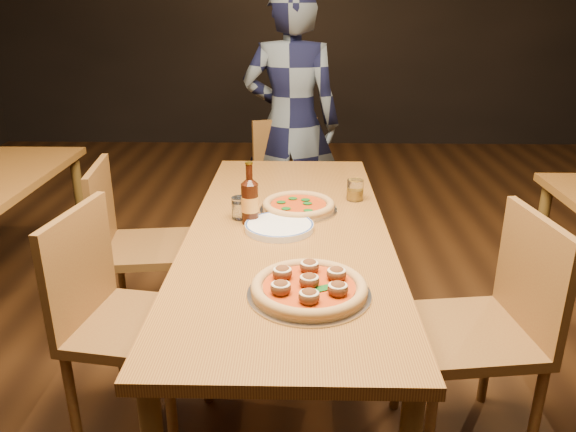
{
  "coord_description": "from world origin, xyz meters",
  "views": [
    {
      "loc": [
        0.04,
        -2.11,
        1.62
      ],
      "look_at": [
        0.0,
        -0.05,
        0.82
      ],
      "focal_mm": 35.0,
      "sensor_mm": 36.0,
      "label": 1
    }
  ],
  "objects_px": {
    "water_glass": "(240,208)",
    "amber_glass": "(355,190)",
    "table_main": "(288,244)",
    "pizza_meatball": "(309,287)",
    "chair_main_nw": "(137,323)",
    "beer_bottle": "(250,202)",
    "chair_main_e": "(469,331)",
    "chair_main_sw": "(148,247)",
    "diner": "(292,124)",
    "pizza_margherita": "(298,206)",
    "plate_stack": "(279,227)",
    "chair_end": "(295,191)"
  },
  "relations": [
    {
      "from": "chair_main_nw",
      "to": "pizza_margherita",
      "type": "distance_m",
      "value": 0.84
    },
    {
      "from": "chair_main_nw",
      "to": "chair_main_sw",
      "type": "xyz_separation_m",
      "value": [
        -0.15,
        0.72,
        -0.01
      ]
    },
    {
      "from": "chair_main_sw",
      "to": "chair_main_e",
      "type": "distance_m",
      "value": 1.57
    },
    {
      "from": "plate_stack",
      "to": "pizza_meatball",
      "type": "bearing_deg",
      "value": -77.95
    },
    {
      "from": "plate_stack",
      "to": "beer_bottle",
      "type": "xyz_separation_m",
      "value": [
        -0.12,
        0.07,
        0.08
      ]
    },
    {
      "from": "water_glass",
      "to": "amber_glass",
      "type": "bearing_deg",
      "value": 25.76
    },
    {
      "from": "chair_main_e",
      "to": "pizza_meatball",
      "type": "xyz_separation_m",
      "value": [
        -0.59,
        -0.22,
        0.29
      ]
    },
    {
      "from": "chair_main_e",
      "to": "pizza_margherita",
      "type": "bearing_deg",
      "value": -137.66
    },
    {
      "from": "table_main",
      "to": "chair_end",
      "type": "bearing_deg",
      "value": 89.32
    },
    {
      "from": "table_main",
      "to": "pizza_meatball",
      "type": "height_order",
      "value": "pizza_meatball"
    },
    {
      "from": "plate_stack",
      "to": "beer_bottle",
      "type": "distance_m",
      "value": 0.16
    },
    {
      "from": "chair_end",
      "to": "beer_bottle",
      "type": "relative_size",
      "value": 3.68
    },
    {
      "from": "pizza_meatball",
      "to": "water_glass",
      "type": "distance_m",
      "value": 0.71
    },
    {
      "from": "chair_main_e",
      "to": "amber_glass",
      "type": "relative_size",
      "value": 10.12
    },
    {
      "from": "pizza_margherita",
      "to": "table_main",
      "type": "bearing_deg",
      "value": -101.45
    },
    {
      "from": "beer_bottle",
      "to": "chair_main_e",
      "type": "bearing_deg",
      "value": -24.69
    },
    {
      "from": "plate_stack",
      "to": "beer_bottle",
      "type": "bearing_deg",
      "value": 149.69
    },
    {
      "from": "chair_end",
      "to": "amber_glass",
      "type": "height_order",
      "value": "chair_end"
    },
    {
      "from": "chair_main_e",
      "to": "beer_bottle",
      "type": "distance_m",
      "value": 0.98
    },
    {
      "from": "pizza_meatball",
      "to": "plate_stack",
      "type": "distance_m",
      "value": 0.54
    },
    {
      "from": "chair_main_e",
      "to": "diner",
      "type": "relative_size",
      "value": 0.56
    },
    {
      "from": "chair_main_nw",
      "to": "beer_bottle",
      "type": "relative_size",
      "value": 3.77
    },
    {
      "from": "chair_main_e",
      "to": "beer_bottle",
      "type": "xyz_separation_m",
      "value": [
        -0.83,
        0.38,
        0.36
      ]
    },
    {
      "from": "chair_main_sw",
      "to": "chair_main_nw",
      "type": "bearing_deg",
      "value": -175.38
    },
    {
      "from": "beer_bottle",
      "to": "pizza_meatball",
      "type": "bearing_deg",
      "value": -68.6
    },
    {
      "from": "pizza_margherita",
      "to": "plate_stack",
      "type": "distance_m",
      "value": 0.24
    },
    {
      "from": "chair_main_e",
      "to": "beer_bottle",
      "type": "height_order",
      "value": "beer_bottle"
    },
    {
      "from": "beer_bottle",
      "to": "diner",
      "type": "xyz_separation_m",
      "value": [
        0.15,
        1.44,
        0.02
      ]
    },
    {
      "from": "pizza_margherita",
      "to": "diner",
      "type": "distance_m",
      "value": 1.29
    },
    {
      "from": "water_glass",
      "to": "amber_glass",
      "type": "distance_m",
      "value": 0.56
    },
    {
      "from": "chair_main_sw",
      "to": "plate_stack",
      "type": "bearing_deg",
      "value": -130.42
    },
    {
      "from": "table_main",
      "to": "pizza_margherita",
      "type": "xyz_separation_m",
      "value": [
        0.04,
        0.2,
        0.09
      ]
    },
    {
      "from": "pizza_margherita",
      "to": "chair_end",
      "type": "bearing_deg",
      "value": 91.32
    },
    {
      "from": "water_glass",
      "to": "amber_glass",
      "type": "height_order",
      "value": "amber_glass"
    },
    {
      "from": "chair_main_nw",
      "to": "beer_bottle",
      "type": "bearing_deg",
      "value": -40.25
    },
    {
      "from": "chair_end",
      "to": "chair_main_e",
      "type": "bearing_deg",
      "value": -87.49
    },
    {
      "from": "chair_main_nw",
      "to": "water_glass",
      "type": "bearing_deg",
      "value": -32.67
    },
    {
      "from": "table_main",
      "to": "water_glass",
      "type": "bearing_deg",
      "value": 153.53
    },
    {
      "from": "amber_glass",
      "to": "diner",
      "type": "relative_size",
      "value": 0.06
    },
    {
      "from": "pizza_meatball",
      "to": "beer_bottle",
      "type": "relative_size",
      "value": 1.53
    },
    {
      "from": "amber_glass",
      "to": "diner",
      "type": "bearing_deg",
      "value": 105.23
    },
    {
      "from": "plate_stack",
      "to": "water_glass",
      "type": "xyz_separation_m",
      "value": [
        -0.17,
        0.13,
        0.03
      ]
    },
    {
      "from": "pizza_meatball",
      "to": "chair_main_e",
      "type": "bearing_deg",
      "value": 20.37
    },
    {
      "from": "chair_main_nw",
      "to": "plate_stack",
      "type": "bearing_deg",
      "value": -53.3
    },
    {
      "from": "diner",
      "to": "chair_main_sw",
      "type": "bearing_deg",
      "value": 62.3
    },
    {
      "from": "chair_main_nw",
      "to": "chair_main_sw",
      "type": "height_order",
      "value": "chair_main_nw"
    },
    {
      "from": "table_main",
      "to": "pizza_meatball",
      "type": "xyz_separation_m",
      "value": [
        0.08,
        -0.55,
        0.1
      ]
    },
    {
      "from": "pizza_meatball",
      "to": "pizza_margherita",
      "type": "height_order",
      "value": "pizza_meatball"
    },
    {
      "from": "chair_main_e",
      "to": "plate_stack",
      "type": "bearing_deg",
      "value": -121.04
    },
    {
      "from": "chair_main_sw",
      "to": "chair_end",
      "type": "height_order",
      "value": "chair_end"
    }
  ]
}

